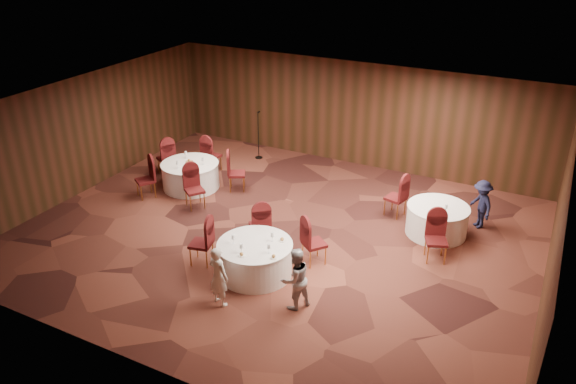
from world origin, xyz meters
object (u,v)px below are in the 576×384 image
at_px(woman_a, 219,276).
at_px(woman_b, 295,279).
at_px(man_c, 481,204).
at_px(table_main, 255,258).
at_px(table_right, 437,220).
at_px(table_left, 191,175).
at_px(mic_stand, 259,145).

height_order(woman_a, woman_b, woman_b).
relative_size(woman_b, man_c, 1.05).
height_order(table_main, table_right, same).
bearing_deg(table_left, mic_stand, 76.98).
height_order(mic_stand, woman_b, mic_stand).
distance_m(table_main, mic_stand, 6.52).
height_order(mic_stand, woman_a, mic_stand).
height_order(table_left, woman_b, woman_b).
bearing_deg(man_c, table_right, -84.82).
bearing_deg(woman_a, man_c, -110.68).
xyz_separation_m(woman_a, man_c, (4.03, 5.56, -0.02)).
distance_m(table_main, table_right, 4.65).
bearing_deg(man_c, table_left, -118.46).
bearing_deg(mic_stand, table_right, -19.44).
xyz_separation_m(table_left, woman_b, (5.10, -3.56, 0.28)).
relative_size(table_main, man_c, 1.30).
height_order(table_right, woman_b, woman_b).
relative_size(table_main, woman_b, 1.24).
distance_m(woman_b, man_c, 5.62).
distance_m(woman_a, woman_b, 1.51).
xyz_separation_m(table_left, man_c, (7.74, 1.40, 0.25)).
xyz_separation_m(table_main, table_left, (-3.82, 2.92, 0.00)).
distance_m(table_right, mic_stand, 6.62).
bearing_deg(woman_a, mic_stand, -50.86).
height_order(table_right, mic_stand, mic_stand).
bearing_deg(woman_a, table_left, -32.99).
xyz_separation_m(woman_a, woman_b, (1.38, 0.60, 0.00)).
xyz_separation_m(table_main, woman_b, (1.28, -0.64, 0.28)).
height_order(woman_b, man_c, woman_b).
xyz_separation_m(woman_b, man_c, (2.65, 4.96, -0.03)).
bearing_deg(man_c, mic_stand, -139.69).
height_order(table_main, table_left, same).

